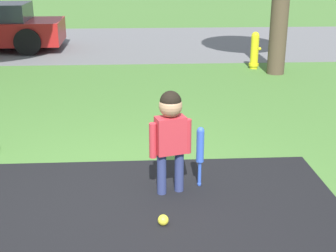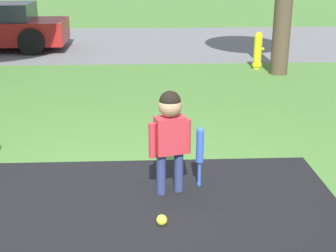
% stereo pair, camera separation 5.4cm
% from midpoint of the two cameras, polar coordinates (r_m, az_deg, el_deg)
% --- Properties ---
extents(ground_plane, '(60.00, 60.00, 0.00)m').
position_cam_midpoint_polar(ground_plane, '(4.46, -6.40, -9.46)').
color(ground_plane, '#477533').
extents(street_strip, '(40.00, 6.00, 0.01)m').
position_cam_midpoint_polar(street_strip, '(13.42, -4.54, 10.13)').
color(street_strip, slate).
rests_on(street_strip, ground).
extents(child, '(0.41, 0.23, 1.03)m').
position_cam_midpoint_polar(child, '(4.38, -0.04, -0.28)').
color(child, navy).
rests_on(child, ground).
extents(baseball_bat, '(0.08, 0.08, 0.63)m').
position_cam_midpoint_polar(baseball_bat, '(4.62, 3.61, -2.74)').
color(baseball_bat, blue).
rests_on(baseball_bat, ground).
extents(sports_ball, '(0.09, 0.09, 0.09)m').
position_cam_midpoint_polar(sports_ball, '(4.10, -0.97, -11.39)').
color(sports_ball, yellow).
rests_on(sports_ball, ground).
extents(fire_hydrant, '(0.23, 0.21, 0.77)m').
position_cam_midpoint_polar(fire_hydrant, '(10.12, 10.36, 9.01)').
color(fire_hydrant, yellow).
rests_on(fire_hydrant, ground).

